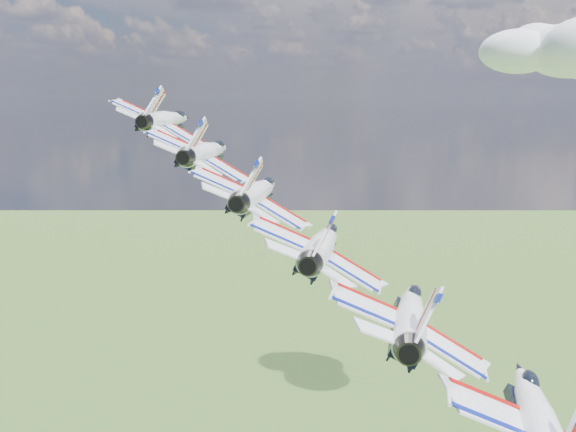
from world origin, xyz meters
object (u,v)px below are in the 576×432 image
at_px(jet_1, 207,152).
at_px(jet_5, 535,414).
at_px(jet_0, 167,120).
at_px(jet_4, 411,314).
at_px(jet_3, 323,244).
at_px(jet_2, 258,192).

xyz_separation_m(jet_1, jet_5, (35.16, -27.96, -12.63)).
height_order(jet_0, jet_1, jet_0).
bearing_deg(jet_4, jet_1, 131.66).
bearing_deg(jet_0, jet_3, -48.34).
bearing_deg(jet_2, jet_1, 131.66).
xyz_separation_m(jet_0, jet_1, (8.79, -6.99, -3.16)).
relative_size(jet_3, jet_4, 1.00).
xyz_separation_m(jet_0, jet_5, (43.94, -34.95, -15.79)).
height_order(jet_0, jet_2, jet_0).
distance_m(jet_1, jet_3, 23.33).
xyz_separation_m(jet_1, jet_3, (17.58, -13.98, -6.31)).
bearing_deg(jet_4, jet_2, 131.66).
relative_size(jet_1, jet_4, 1.00).
relative_size(jet_2, jet_5, 1.00).
height_order(jet_0, jet_5, jet_0).
bearing_deg(jet_3, jet_1, 131.66).
xyz_separation_m(jet_0, jet_3, (26.37, -20.97, -9.47)).
relative_size(jet_0, jet_1, 1.00).
height_order(jet_1, jet_5, jet_1).
xyz_separation_m(jet_4, jet_5, (8.79, -6.99, -3.16)).
xyz_separation_m(jet_0, jet_2, (17.58, -13.98, -6.31)).
distance_m(jet_0, jet_2, 23.33).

